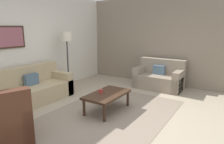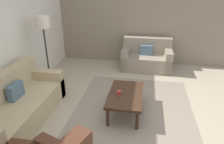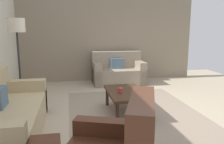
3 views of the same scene
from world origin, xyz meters
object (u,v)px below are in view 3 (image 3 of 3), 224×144
object	(u,v)px
coffee_table	(126,94)
cup	(120,90)
couch_loveseat	(118,72)
lamp_standing	(17,34)

from	to	relation	value
coffee_table	cup	xyz separation A→B (m)	(-0.07, 0.12, 0.09)
couch_loveseat	lamp_standing	size ratio (longest dim) A/B	0.83
cup	lamp_standing	distance (m)	2.20
cup	coffee_table	bearing A→B (deg)	-60.71
lamp_standing	couch_loveseat	bearing A→B (deg)	-54.79
coffee_table	lamp_standing	size ratio (longest dim) A/B	0.64
coffee_table	lamp_standing	world-z (taller)	lamp_standing
couch_loveseat	lamp_standing	bearing A→B (deg)	125.21
coffee_table	lamp_standing	bearing A→B (deg)	68.78
couch_loveseat	cup	xyz separation A→B (m)	(-2.43, 0.48, 0.15)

